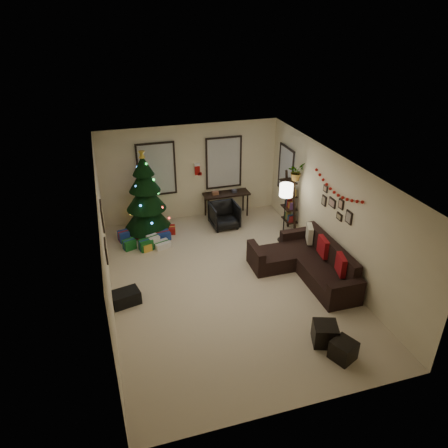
% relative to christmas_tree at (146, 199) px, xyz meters
% --- Properties ---
extents(floor, '(7.00, 7.00, 0.00)m').
position_rel_christmas_tree_xyz_m(floor, '(1.36, -2.89, -0.98)').
color(floor, beige).
rests_on(floor, ground).
extents(ceiling, '(7.00, 7.00, 0.00)m').
position_rel_christmas_tree_xyz_m(ceiling, '(1.36, -2.89, 1.72)').
color(ceiling, white).
rests_on(ceiling, floor).
extents(wall_back, '(5.00, 0.00, 5.00)m').
position_rel_christmas_tree_xyz_m(wall_back, '(1.36, 0.61, 0.37)').
color(wall_back, beige).
rests_on(wall_back, floor).
extents(wall_front, '(5.00, 0.00, 5.00)m').
position_rel_christmas_tree_xyz_m(wall_front, '(1.36, -6.39, 0.37)').
color(wall_front, beige).
rests_on(wall_front, floor).
extents(wall_left, '(0.00, 7.00, 7.00)m').
position_rel_christmas_tree_xyz_m(wall_left, '(-1.14, -2.89, 0.37)').
color(wall_left, beige).
rests_on(wall_left, floor).
extents(wall_right, '(0.00, 7.00, 7.00)m').
position_rel_christmas_tree_xyz_m(wall_right, '(3.86, -2.89, 0.37)').
color(wall_right, beige).
rests_on(wall_right, floor).
extents(window_back_left, '(1.05, 0.06, 1.50)m').
position_rel_christmas_tree_xyz_m(window_back_left, '(0.41, 0.58, 0.57)').
color(window_back_left, '#728CB2').
rests_on(window_back_left, wall_back).
extents(window_back_right, '(1.05, 0.06, 1.50)m').
position_rel_christmas_tree_xyz_m(window_back_right, '(2.31, 0.58, 0.57)').
color(window_back_right, '#728CB2').
rests_on(window_back_right, wall_back).
extents(window_right_wall, '(0.06, 0.90, 1.30)m').
position_rel_christmas_tree_xyz_m(window_right_wall, '(3.83, -0.34, 0.52)').
color(window_right_wall, '#728CB2').
rests_on(window_right_wall, wall_right).
extents(christmas_tree, '(1.27, 1.27, 2.36)m').
position_rel_christmas_tree_xyz_m(christmas_tree, '(0.00, 0.00, 0.00)').
color(christmas_tree, black).
rests_on(christmas_tree, floor).
extents(presents, '(1.50, 1.14, 0.30)m').
position_rel_christmas_tree_xyz_m(presents, '(-0.07, -0.65, -0.86)').
color(presents, navy).
rests_on(presents, floor).
extents(sofa, '(1.73, 2.53, 0.83)m').
position_rel_christmas_tree_xyz_m(sofa, '(3.23, -3.08, -0.71)').
color(sofa, black).
rests_on(sofa, floor).
extents(pillow_red_a, '(0.21, 0.44, 0.42)m').
position_rel_christmas_tree_xyz_m(pillow_red_a, '(3.57, -3.84, -0.34)').
color(pillow_red_a, maroon).
rests_on(pillow_red_a, sofa).
extents(pillow_red_b, '(0.17, 0.44, 0.43)m').
position_rel_christmas_tree_xyz_m(pillow_red_b, '(3.57, -3.07, -0.34)').
color(pillow_red_b, maroon).
rests_on(pillow_red_b, sofa).
extents(pillow_cream, '(0.25, 0.43, 0.41)m').
position_rel_christmas_tree_xyz_m(pillow_cream, '(3.57, -2.40, -0.35)').
color(pillow_cream, '#C0B99B').
rests_on(pillow_cream, sofa).
extents(ottoman_near, '(0.54, 0.54, 0.40)m').
position_rel_christmas_tree_xyz_m(ottoman_near, '(2.50, -5.21, -0.77)').
color(ottoman_near, black).
rests_on(ottoman_near, floor).
extents(ottoman_far, '(0.51, 0.51, 0.36)m').
position_rel_christmas_tree_xyz_m(ottoman_far, '(2.62, -5.66, -0.79)').
color(ottoman_far, black).
rests_on(ottoman_far, floor).
extents(desk, '(1.32, 0.47, 0.71)m').
position_rel_christmas_tree_xyz_m(desk, '(2.32, 0.33, -0.35)').
color(desk, black).
rests_on(desk, floor).
extents(desk_chair, '(0.70, 0.65, 0.70)m').
position_rel_christmas_tree_xyz_m(desk_chair, '(2.06, -0.32, -0.63)').
color(desk_chair, black).
rests_on(desk_chair, floor).
extents(bookshelf, '(0.30, 0.50, 1.69)m').
position_rel_christmas_tree_xyz_m(bookshelf, '(3.66, -1.05, -0.16)').
color(bookshelf, black).
rests_on(bookshelf, floor).
extents(potted_plant, '(0.68, 0.66, 0.58)m').
position_rel_christmas_tree_xyz_m(potted_plant, '(3.66, -1.25, 0.88)').
color(potted_plant, '#4C4C4C').
rests_on(potted_plant, bookshelf).
extents(floor_lamp, '(0.33, 0.33, 1.58)m').
position_rel_christmas_tree_xyz_m(floor_lamp, '(3.31, -1.50, 0.35)').
color(floor_lamp, black).
rests_on(floor_lamp, floor).
extents(art_map, '(0.04, 0.60, 0.50)m').
position_rel_christmas_tree_xyz_m(art_map, '(-1.12, -2.14, 0.67)').
color(art_map, black).
rests_on(art_map, wall_left).
extents(art_abstract, '(0.04, 0.45, 0.35)m').
position_rel_christmas_tree_xyz_m(art_abstract, '(-1.12, -3.20, 0.45)').
color(art_abstract, black).
rests_on(art_abstract, wall_left).
extents(gallery, '(0.03, 1.25, 0.54)m').
position_rel_christmas_tree_xyz_m(gallery, '(3.84, -2.96, 0.60)').
color(gallery, black).
rests_on(gallery, wall_right).
extents(garland, '(0.08, 1.90, 0.30)m').
position_rel_christmas_tree_xyz_m(garland, '(3.81, -2.94, 1.01)').
color(garland, '#A5140C').
rests_on(garland, wall_right).
extents(stocking_left, '(0.20, 0.05, 0.36)m').
position_rel_christmas_tree_xyz_m(stocking_left, '(1.22, 0.68, 0.47)').
color(stocking_left, '#990F0C').
rests_on(stocking_left, wall_back).
extents(stocking_right, '(0.20, 0.05, 0.36)m').
position_rel_christmas_tree_xyz_m(stocking_right, '(1.55, 0.57, 0.47)').
color(stocking_right, '#990F0C').
rests_on(stocking_right, wall_back).
extents(storage_bin, '(0.64, 0.50, 0.29)m').
position_rel_christmas_tree_xyz_m(storage_bin, '(-0.88, -3.00, -0.83)').
color(storage_bin, black).
rests_on(storage_bin, floor).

